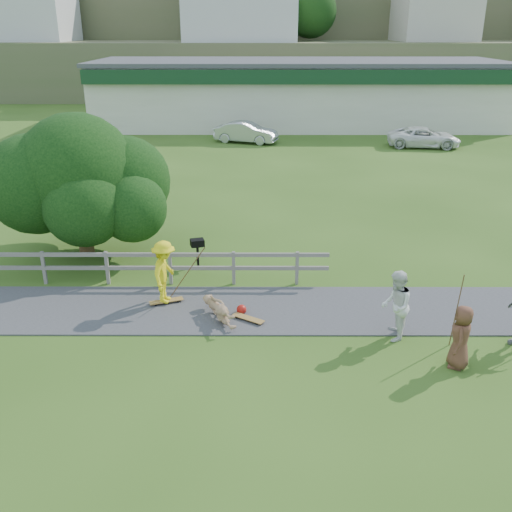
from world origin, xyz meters
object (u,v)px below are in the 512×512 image
(skater_fallen, at_px, (220,310))
(spectator_a, at_px, (396,306))
(tree, at_px, (81,198))
(spectator_c, at_px, (461,337))
(bbq, at_px, (198,253))
(car_white, at_px, (424,137))
(car_silver, at_px, (246,132))
(skater_rider, at_px, (165,275))

(skater_fallen, height_order, spectator_a, spectator_a)
(skater_fallen, distance_m, tree, 7.37)
(spectator_c, relative_size, bbq, 1.65)
(car_white, bearing_deg, car_silver, 89.68)
(car_white, bearing_deg, spectator_a, 170.37)
(skater_fallen, relative_size, car_silver, 0.39)
(skater_rider, xyz_separation_m, spectator_a, (6.27, -1.95, 0.01))
(spectator_c, relative_size, car_white, 0.33)
(car_white, xyz_separation_m, tree, (-17.36, -19.44, 1.41))
(bbq, bearing_deg, spectator_c, -58.37)
(spectator_c, height_order, tree, tree)
(skater_fallen, bearing_deg, spectator_a, -38.48)
(skater_rider, relative_size, car_silver, 0.43)
(spectator_a, bearing_deg, car_silver, -160.08)
(car_silver, distance_m, bbq, 22.20)
(spectator_c, distance_m, bbq, 9.22)
(car_white, bearing_deg, spectator_c, 173.66)
(skater_rider, height_order, tree, tree)
(skater_rider, height_order, car_white, skater_rider)
(skater_rider, bearing_deg, car_white, -21.61)
(skater_rider, relative_size, bbq, 1.92)
(car_silver, distance_m, car_white, 12.12)
(spectator_c, distance_m, tree, 13.27)
(spectator_c, distance_m, car_white, 27.52)
(skater_fallen, height_order, bbq, bbq)
(skater_fallen, bearing_deg, skater_rider, 123.00)
(tree, bearing_deg, spectator_a, -31.61)
(skater_rider, bearing_deg, skater_fallen, -111.55)
(skater_rider, height_order, spectator_c, skater_rider)
(skater_fallen, xyz_separation_m, car_white, (12.25, 24.45, 0.36))
(car_white, relative_size, bbq, 4.93)
(spectator_a, bearing_deg, tree, -110.93)
(car_silver, relative_size, bbq, 4.49)
(car_white, bearing_deg, skater_rider, 156.45)
(skater_rider, xyz_separation_m, tree, (-3.47, 4.04, 1.14))
(skater_rider, relative_size, skater_fallen, 1.10)
(spectator_a, xyz_separation_m, car_white, (7.63, 25.44, -0.28))
(spectator_c, height_order, car_white, spectator_c)
(skater_rider, bearing_deg, spectator_a, -98.32)
(car_white, bearing_deg, bbq, 154.36)
(spectator_c, bearing_deg, car_white, -173.32)
(skater_fallen, xyz_separation_m, car_silver, (0.24, 26.01, 0.41))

